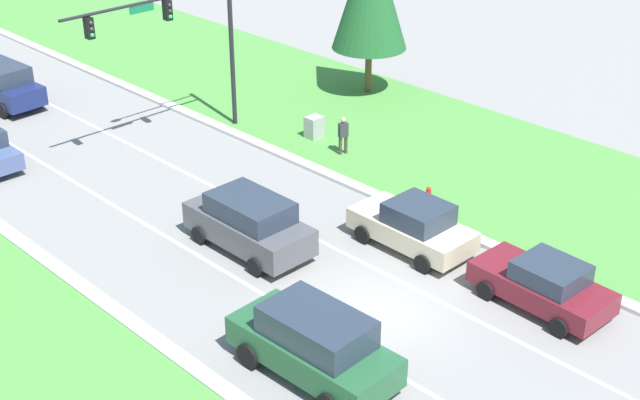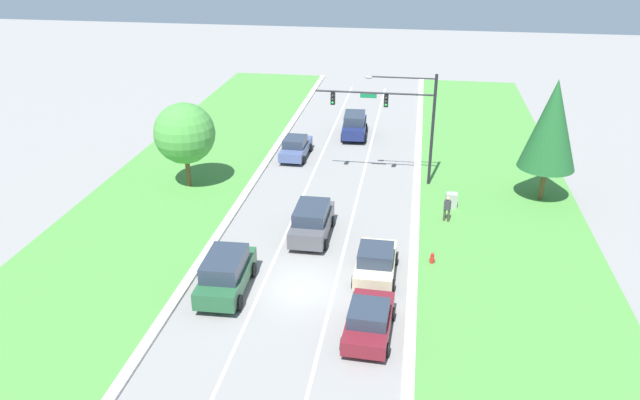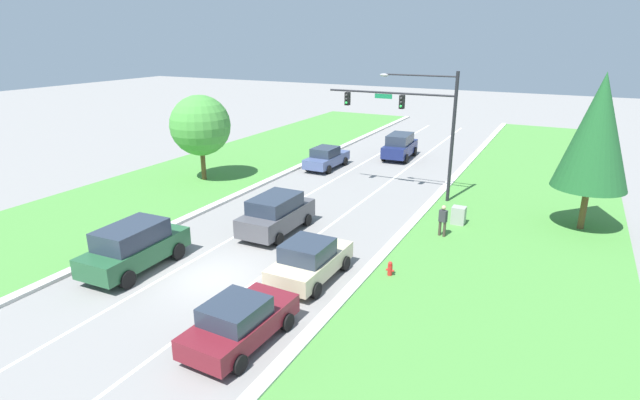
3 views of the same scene
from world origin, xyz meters
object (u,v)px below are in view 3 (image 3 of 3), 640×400
object	(u,v)px
pedestrian	(443,220)
conifer_near_right_tree	(597,132)
champagne_sedan	(310,260)
slate_blue_sedan	(326,158)
burgundy_sedan	(240,322)
forest_suv	(134,246)
utility_cabinet	(458,216)
navy_suv	(400,146)
traffic_signal_mast	(415,114)
graphite_suv	(276,214)
oak_near_left_tree	(200,125)
fire_hydrant	(390,269)

from	to	relation	value
pedestrian	conifer_near_right_tree	distance (m)	8.62
champagne_sedan	conifer_near_right_tree	world-z (taller)	conifer_near_right_tree
slate_blue_sedan	burgundy_sedan	distance (m)	22.84
forest_suv	utility_cabinet	xyz separation A→B (m)	(11.28, 11.58, -0.54)
navy_suv	burgundy_sedan	world-z (taller)	navy_suv
traffic_signal_mast	graphite_suv	distance (m)	10.68
traffic_signal_mast	burgundy_sedan	size ratio (longest dim) A/B	1.85
forest_suv	champagne_sedan	size ratio (longest dim) A/B	1.14
navy_suv	pedestrian	xyz separation A→B (m)	(7.25, -15.19, -0.11)
conifer_near_right_tree	oak_near_left_tree	world-z (taller)	conifer_near_right_tree
graphite_suv	oak_near_left_tree	world-z (taller)	oak_near_left_tree
graphite_suv	champagne_sedan	xyz separation A→B (m)	(3.97, -3.82, -0.15)
utility_cabinet	oak_near_left_tree	world-z (taller)	oak_near_left_tree
burgundy_sedan	graphite_suv	xyz separation A→B (m)	(-4.06, 8.84, 0.21)
burgundy_sedan	utility_cabinet	size ratio (longest dim) A/B	4.22
pedestrian	forest_suv	bearing A→B (deg)	59.19
traffic_signal_mast	utility_cabinet	bearing A→B (deg)	-44.13
champagne_sedan	pedestrian	world-z (taller)	champagne_sedan
burgundy_sedan	conifer_near_right_tree	xyz separation A→B (m)	(9.86, 16.26, 4.36)
traffic_signal_mast	fire_hydrant	world-z (taller)	traffic_signal_mast
utility_cabinet	pedestrian	xyz separation A→B (m)	(-0.35, -2.08, 0.42)
slate_blue_sedan	fire_hydrant	size ratio (longest dim) A/B	6.55
champagne_sedan	fire_hydrant	xyz separation A→B (m)	(2.89, 1.68, -0.51)
champagne_sedan	burgundy_sedan	bearing A→B (deg)	-88.42
conifer_near_right_tree	utility_cabinet	bearing A→B (deg)	-159.14
utility_cabinet	oak_near_left_tree	size ratio (longest dim) A/B	0.17
forest_suv	champagne_sedan	xyz separation A→B (m)	(7.15, 2.56, -0.20)
burgundy_sedan	oak_near_left_tree	xyz separation A→B (m)	(-13.61, 14.74, 3.05)
champagne_sedan	oak_near_left_tree	size ratio (longest dim) A/B	0.74
pedestrian	oak_near_left_tree	bearing A→B (deg)	9.03
navy_suv	conifer_near_right_tree	xyz separation A→B (m)	(13.43, -10.89, 4.10)
conifer_near_right_tree	navy_suv	bearing A→B (deg)	140.94
slate_blue_sedan	champagne_sedan	distance (m)	18.14
traffic_signal_mast	graphite_suv	bearing A→B (deg)	-116.35
slate_blue_sedan	pedestrian	size ratio (longest dim) A/B	2.71
slate_blue_sedan	champagne_sedan	size ratio (longest dim) A/B	1.06
graphite_suv	fire_hydrant	xyz separation A→B (m)	(6.87, -2.14, -0.65)
forest_suv	traffic_signal_mast	bearing A→B (deg)	61.67
slate_blue_sedan	graphite_suv	distance (m)	13.19
graphite_suv	burgundy_sedan	bearing A→B (deg)	-65.50
burgundy_sedan	fire_hydrant	xyz separation A→B (m)	(2.81, 6.70, -0.44)
graphite_suv	fire_hydrant	bearing A→B (deg)	-17.46
traffic_signal_mast	champagne_sedan	distance (m)	13.36
forest_suv	utility_cabinet	size ratio (longest dim) A/B	4.81
traffic_signal_mast	champagne_sedan	bearing A→B (deg)	-91.78
forest_suv	oak_near_left_tree	xyz separation A→B (m)	(-6.37, 12.28, 2.79)
conifer_near_right_tree	oak_near_left_tree	bearing A→B (deg)	-176.32
graphite_suv	fire_hydrant	distance (m)	7.22
navy_suv	traffic_signal_mast	bearing A→B (deg)	-70.90
fire_hydrant	burgundy_sedan	bearing A→B (deg)	-112.71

